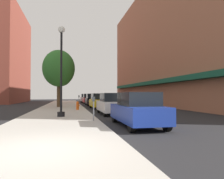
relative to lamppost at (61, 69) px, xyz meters
The scene contains 16 objects.
ground_plane 11.04m from the lamppost, 69.11° to the left, with size 90.00×90.00×0.00m, color #232326.
sidewalk_slab 11.32m from the lamppost, 91.23° to the left, with size 4.80×50.00×0.12m, color #B7B2A8.
building_right_brick 21.06m from the lamppost, 43.23° to the left, with size 6.80×40.00×18.04m.
building_far_background 31.47m from the lamppost, 111.28° to the left, with size 6.80×18.00×17.51m.
lamppost is the anchor object (origin of this frame).
fire_hydrant 6.46m from the lamppost, 77.12° to the left, with size 0.33×0.26×0.79m.
parking_meter_near 3.83m from the lamppost, 54.08° to the right, with size 0.14×0.09×1.31m.
parking_meter_far 13.80m from the lamppost, 82.33° to the left, with size 0.14×0.09×1.31m.
tree_near 21.39m from the lamppost, 92.09° to the left, with size 4.03×4.03×7.40m.
tree_mid 10.92m from the lamppost, 93.35° to the left, with size 3.68×3.68×6.56m.
car_blue 6.11m from the lamppost, 47.90° to the right, with size 1.80×4.30×1.66m.
car_white 4.90m from the lamppost, 28.37° to the left, with size 1.80×4.30×1.66m.
car_yellow 9.82m from the lamppost, 66.69° to the left, with size 1.80×4.30×1.66m.
car_black 15.86m from the lamppost, 76.10° to the left, with size 1.80×4.30×1.66m.
car_red 22.03m from the lamppost, 80.09° to the left, with size 1.80×4.30×1.66m.
car_silver 28.00m from the lamppost, 82.24° to the left, with size 1.80×4.30×1.66m.
Camera 1 is at (0.69, -5.76, 1.56)m, focal length 33.41 mm.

